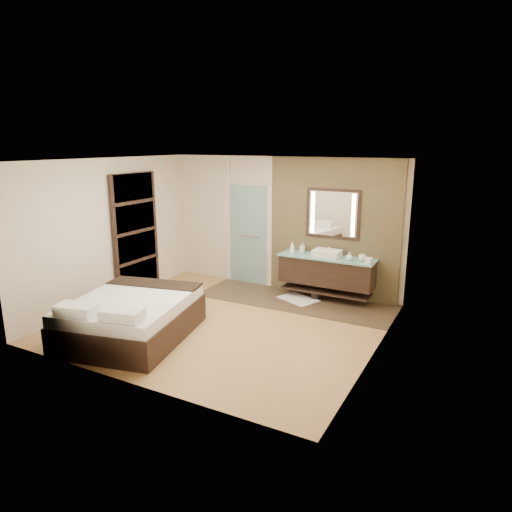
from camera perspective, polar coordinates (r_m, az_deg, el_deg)
The scene contains 15 objects.
floor at distance 7.81m, azimuth -3.87°, elevation -8.36°, with size 5.00×5.00×0.00m, color #A37D44.
tile_strip at distance 8.88m, azimuth 4.92°, elevation -5.52°, with size 3.80×1.30×0.01m, color #3E3121.
stone_wall at distance 8.91m, azimuth 9.62°, elevation 3.37°, with size 2.60×0.08×2.70m, color tan.
vanity at distance 8.82m, azimuth 8.81°, elevation -1.86°, with size 1.85×0.55×0.88m.
mirror_unit at distance 8.81m, azimuth 9.58°, elevation 5.23°, with size 1.06×0.04×0.96m.
frosted_door at distance 9.67m, azimuth -0.90°, elevation 3.16°, with size 1.10×0.12×2.70m.
shoji_partition at distance 9.35m, azimuth -14.78°, elevation 2.72°, with size 0.06×1.20×2.40m.
bed at distance 7.40m, azimuth -15.27°, elevation -7.41°, with size 2.04×2.35×0.79m.
bath_mat at distance 8.90m, azimuth 5.27°, elevation -5.39°, with size 0.72×0.50×0.02m, color silver.
waste_bin at distance 8.95m, azimuth 7.47°, elevation -4.70°, with size 0.18×0.18×0.23m, color black.
tissue_box at distance 8.39m, azimuth 13.88°, elevation -0.56°, with size 0.12×0.12×0.10m, color silver.
soap_bottle_a at distance 8.93m, azimuth 4.56°, elevation 1.08°, with size 0.08×0.09×0.22m, color white.
soap_bottle_b at distance 9.01m, azimuth 5.81°, elevation 1.08°, with size 0.09×0.09×0.19m, color #B2B2B2.
soap_bottle_c at distance 8.50m, azimuth 11.59°, elevation -0.05°, with size 0.12×0.12×0.16m, color #C0F1EB.
cup at distance 8.56m, azimuth 13.13°, elevation -0.20°, with size 0.14×0.14×0.11m, color white.
Camera 1 is at (3.84, -6.11, 2.97)m, focal length 32.00 mm.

